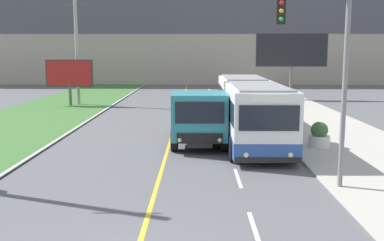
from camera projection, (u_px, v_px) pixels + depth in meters
The scene contains 11 objects.
lane_marking_centre at pixel (160, 234), 10.84m from camera, with size 2.88×140.00×0.01m.
apartment_block_background at pixel (188, 14), 62.34m from camera, with size 80.00×8.04×19.14m.
city_bus at pixel (249, 109), 22.62m from camera, with size 2.68×12.57×2.94m.
dump_truck at pixel (199, 119), 20.72m from camera, with size 2.52×6.48×2.56m.
utility_pole_far at pixel (77, 48), 36.61m from camera, with size 1.80×0.28×9.14m.
traffic_light_mast at pixel (326, 62), 13.83m from camera, with size 2.28×0.32×6.38m.
billboard_large at pixel (292, 51), 40.88m from camera, with size 6.53×0.24×6.02m.
billboard_small at pixel (69, 74), 36.12m from camera, with size 3.77×0.24×3.73m.
planter_round_near at pixel (319, 136), 20.34m from camera, with size 0.96×0.96×1.16m.
planter_round_second at pixel (295, 122), 24.45m from camera, with size 0.91×0.91×1.13m.
planter_round_third at pixel (283, 112), 28.56m from camera, with size 0.94×0.94×1.12m.
Camera 1 is at (1.31, -7.40, 4.36)m, focal length 42.00 mm.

